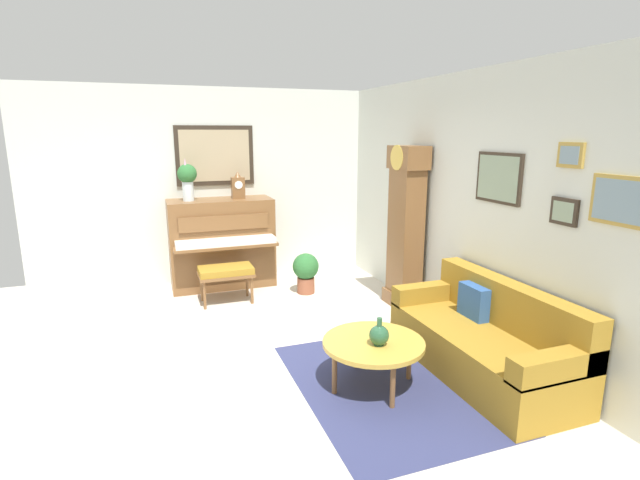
{
  "coord_description": "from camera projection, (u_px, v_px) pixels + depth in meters",
  "views": [
    {
      "loc": [
        4.46,
        -0.81,
        2.18
      ],
      "look_at": [
        -0.36,
        0.92,
        1.01
      ],
      "focal_mm": 26.73,
      "sensor_mm": 36.0,
      "label": 1
    }
  ],
  "objects": [
    {
      "name": "flower_vase",
      "position": [
        187.0,
        178.0,
        6.43
      ],
      "size": [
        0.26,
        0.26,
        0.58
      ],
      "color": "silver",
      "rests_on": "piano"
    },
    {
      "name": "coffee_table",
      "position": [
        373.0,
        344.0,
        4.1
      ],
      "size": [
        0.88,
        0.88,
        0.43
      ],
      "color": "gold",
      "rests_on": "ground_plane"
    },
    {
      "name": "couch",
      "position": [
        485.0,
        341.0,
        4.35
      ],
      "size": [
        1.9,
        0.8,
        0.84
      ],
      "color": "olive",
      "rests_on": "ground_plane"
    },
    {
      "name": "ground_plane",
      "position": [
        247.0,
        356.0,
        4.85
      ],
      "size": [
        6.4,
        6.0,
        0.1
      ],
      "primitive_type": "cube",
      "color": "beige"
    },
    {
      "name": "potted_plant",
      "position": [
        306.0,
        270.0,
        6.54
      ],
      "size": [
        0.36,
        0.36,
        0.56
      ],
      "color": "#935138",
      "rests_on": "ground_plane"
    },
    {
      "name": "piano_bench",
      "position": [
        226.0,
        272.0,
        6.15
      ],
      "size": [
        0.42,
        0.7,
        0.48
      ],
      "color": "brown",
      "rests_on": "ground_plane"
    },
    {
      "name": "area_rug",
      "position": [
        387.0,
        385.0,
        4.19
      ],
      "size": [
        2.1,
        1.5,
        0.01
      ],
      "primitive_type": "cube",
      "color": "navy",
      "rests_on": "ground_plane"
    },
    {
      "name": "wall_left",
      "position": [
        208.0,
        186.0,
        6.91
      ],
      "size": [
        0.13,
        4.9,
        2.8
      ],
      "color": "silver",
      "rests_on": "ground_plane"
    },
    {
      "name": "green_jug",
      "position": [
        379.0,
        335.0,
        4.0
      ],
      "size": [
        0.17,
        0.17,
        0.24
      ],
      "color": "#234C33",
      "rests_on": "coffee_table"
    },
    {
      "name": "mantel_clock",
      "position": [
        238.0,
        186.0,
        6.69
      ],
      "size": [
        0.13,
        0.18,
        0.38
      ],
      "color": "brown",
      "rests_on": "piano"
    },
    {
      "name": "piano",
      "position": [
        222.0,
        243.0,
        6.78
      ],
      "size": [
        0.87,
        1.44,
        1.26
      ],
      "color": "brown",
      "rests_on": "ground_plane"
    },
    {
      "name": "grandfather_clock",
      "position": [
        405.0,
        232.0,
        5.93
      ],
      "size": [
        0.52,
        0.34,
        2.03
      ],
      "color": "brown",
      "rests_on": "ground_plane"
    },
    {
      "name": "wall_back",
      "position": [
        456.0,
        203.0,
        5.3
      ],
      "size": [
        5.3,
        0.13,
        2.8
      ],
      "color": "silver",
      "rests_on": "ground_plane"
    }
  ]
}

